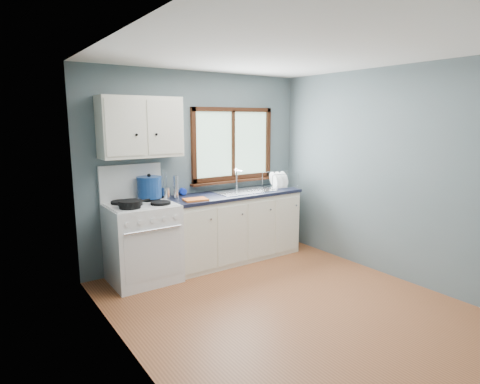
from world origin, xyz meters
TOP-DOWN VIEW (x-y plane):
  - floor at (0.00, 0.00)m, footprint 3.20×3.60m
  - ceiling at (0.00, 0.00)m, footprint 3.20×3.60m
  - wall_back at (0.00, 1.81)m, footprint 3.20×0.02m
  - wall_left at (-1.61, 0.00)m, footprint 0.02×3.60m
  - wall_right at (1.61, 0.00)m, footprint 0.02×3.60m
  - gas_range at (-0.95, 1.47)m, footprint 0.76×0.69m
  - base_cabinets at (0.36, 1.49)m, footprint 1.85×0.60m
  - countertop at (0.36, 1.49)m, footprint 1.89×0.64m
  - sink at (0.54, 1.49)m, footprint 0.84×0.46m
  - window at (0.54, 1.77)m, footprint 1.36×0.10m
  - upper_cabinets at (-0.85, 1.63)m, footprint 0.95×0.35m
  - skillet at (-1.12, 1.33)m, footprint 0.42×0.32m
  - stockpot at (-0.78, 1.62)m, footprint 0.34×0.34m
  - utensil_crock at (-0.57, 1.62)m, footprint 0.13×0.13m
  - thermos at (-0.44, 1.59)m, footprint 0.08×0.08m
  - soap_bottle at (-0.28, 1.69)m, footprint 0.11×0.11m
  - dish_towel at (-0.31, 1.33)m, footprint 0.31×0.24m
  - dish_rack at (1.15, 1.49)m, footprint 0.49×0.41m

SIDE VIEW (x-z plane):
  - floor at x=0.00m, z-range -0.02..0.00m
  - base_cabinets at x=0.36m, z-range -0.03..0.85m
  - gas_range at x=-0.95m, z-range -0.19..1.17m
  - sink at x=0.54m, z-range 0.64..1.08m
  - countertop at x=0.36m, z-range 0.88..0.92m
  - dish_towel at x=-0.31m, z-range 0.92..0.94m
  - dish_rack at x=1.15m, z-range 0.87..1.09m
  - skillet at x=-1.12m, z-range 0.96..1.01m
  - utensil_crock at x=-0.57m, z-range 0.81..1.18m
  - soap_bottle at x=-0.28m, z-range 0.92..1.16m
  - thermos at x=-0.44m, z-range 0.92..1.20m
  - stockpot at x=-0.78m, z-range 0.94..1.24m
  - wall_back at x=0.00m, z-range 0.00..2.50m
  - wall_left at x=-1.61m, z-range 0.00..2.50m
  - wall_right at x=1.61m, z-range 0.00..2.50m
  - window at x=0.54m, z-range 0.96..1.99m
  - upper_cabinets at x=-0.85m, z-range 1.45..2.15m
  - ceiling at x=0.00m, z-range 2.50..2.52m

